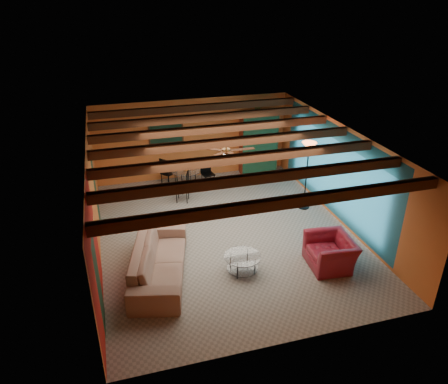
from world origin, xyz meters
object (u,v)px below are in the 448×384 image
object	(u,v)px
sofa	(159,261)
armchair	(330,252)
floor_lamp	(306,176)
armoire	(257,144)
vase	(185,160)
coffee_table	(243,264)
potted_plant	(259,108)
dining_table	(186,177)

from	to	relation	value
sofa	armchair	size ratio (longest dim) A/B	2.50
sofa	floor_lamp	size ratio (longest dim) A/B	1.36
armoire	vase	xyz separation A→B (m)	(-2.68, -0.78, 0.01)
sofa	vase	world-z (taller)	vase
coffee_table	vase	xyz separation A→B (m)	(-0.39, 4.62, 0.83)
floor_lamp	potted_plant	xyz separation A→B (m)	(-0.45, 2.90, 1.27)
armchair	vase	distance (m)	5.56
sofa	vase	size ratio (longest dim) A/B	15.56
dining_table	sofa	bearing A→B (deg)	-109.08
coffee_table	dining_table	xyz separation A→B (m)	(-0.39, 4.62, 0.26)
potted_plant	vase	size ratio (longest dim) A/B	2.44
coffee_table	vase	distance (m)	4.71
vase	sofa	bearing A→B (deg)	-109.08
vase	coffee_table	bearing A→B (deg)	-85.22
armoire	vase	size ratio (longest dim) A/B	11.56
sofa	potted_plant	xyz separation A→B (m)	(4.15, 5.02, 1.89)
armoire	floor_lamp	bearing A→B (deg)	-76.97
dining_table	coffee_table	bearing A→B (deg)	-85.22
armchair	coffee_table	size ratio (longest dim) A/B	1.31
dining_table	armoire	world-z (taller)	armoire
coffee_table	floor_lamp	distance (m)	3.80
dining_table	armoire	distance (m)	2.85
floor_lamp	sofa	bearing A→B (deg)	-155.24
floor_lamp	potted_plant	size ratio (longest dim) A/B	4.69
coffee_table	dining_table	world-z (taller)	dining_table
floor_lamp	vase	distance (m)	3.78
sofa	dining_table	world-z (taller)	dining_table
sofa	potted_plant	size ratio (longest dim) A/B	6.38
sofa	armoire	size ratio (longest dim) A/B	1.35
sofa	dining_table	xyz separation A→B (m)	(1.47, 4.25, 0.07)
dining_table	vase	bearing A→B (deg)	0.00
potted_plant	sofa	bearing A→B (deg)	-129.59
armchair	potted_plant	bearing A→B (deg)	-177.73
floor_lamp	potted_plant	distance (m)	3.19
floor_lamp	dining_table	bearing A→B (deg)	145.88
sofa	vase	distance (m)	4.54
armchair	armoire	bearing A→B (deg)	-177.73
armoire	vase	world-z (taller)	armoire
dining_table	vase	distance (m)	0.57
armchair	armoire	world-z (taller)	armoire
vase	armchair	bearing A→B (deg)	-63.73
armoire	potted_plant	size ratio (longest dim) A/B	4.74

